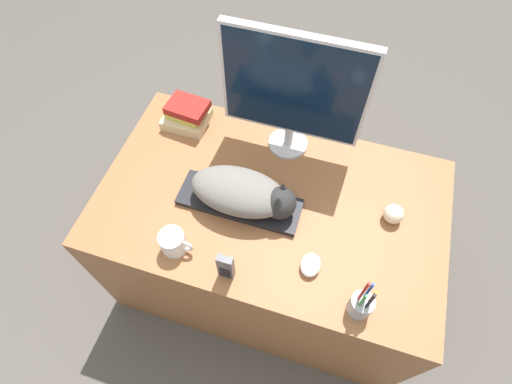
% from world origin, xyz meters
% --- Properties ---
extents(ground_plane, '(12.00, 12.00, 0.00)m').
position_xyz_m(ground_plane, '(0.00, 0.00, 0.00)').
color(ground_plane, '#4C4742').
extents(desk, '(1.31, 0.79, 0.70)m').
position_xyz_m(desk, '(0.00, 0.40, 0.35)').
color(desk, brown).
rests_on(desk, ground_plane).
extents(keyboard, '(0.46, 0.15, 0.02)m').
position_xyz_m(keyboard, '(-0.11, 0.35, 0.71)').
color(keyboard, black).
rests_on(keyboard, desk).
extents(cat, '(0.39, 0.19, 0.14)m').
position_xyz_m(cat, '(-0.08, 0.35, 0.79)').
color(cat, '#66605B').
rests_on(cat, keyboard).
extents(monitor, '(0.52, 0.16, 0.53)m').
position_xyz_m(monitor, '(-0.01, 0.68, 1.00)').
color(monitor, '#B7B7BC').
rests_on(monitor, desk).
extents(computer_mouse, '(0.07, 0.09, 0.04)m').
position_xyz_m(computer_mouse, '(0.20, 0.18, 0.72)').
color(computer_mouse, silver).
rests_on(computer_mouse, desk).
extents(coffee_mug, '(0.12, 0.09, 0.09)m').
position_xyz_m(coffee_mug, '(-0.27, 0.11, 0.75)').
color(coffee_mug, silver).
rests_on(coffee_mug, desk).
extents(pen_cup, '(0.08, 0.08, 0.22)m').
position_xyz_m(pen_cup, '(0.38, 0.09, 0.75)').
color(pen_cup, '#939399').
rests_on(pen_cup, desk).
extents(baseball, '(0.07, 0.07, 0.07)m').
position_xyz_m(baseball, '(0.44, 0.46, 0.74)').
color(baseball, beige).
rests_on(baseball, desk).
extents(phone, '(0.05, 0.03, 0.13)m').
position_xyz_m(phone, '(-0.06, 0.07, 0.77)').
color(phone, '#4C4C51').
rests_on(phone, desk).
extents(book_stack, '(0.19, 0.16, 0.11)m').
position_xyz_m(book_stack, '(-0.45, 0.67, 0.75)').
color(book_stack, '#C6B284').
rests_on(book_stack, desk).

